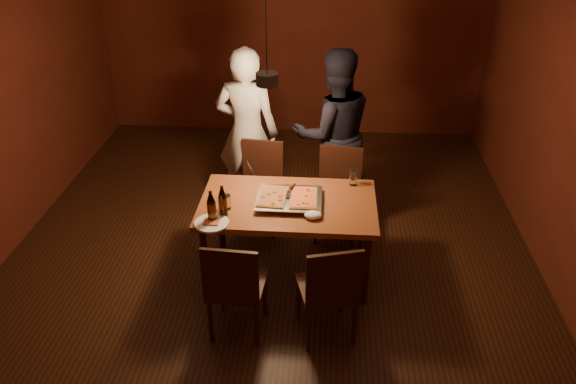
# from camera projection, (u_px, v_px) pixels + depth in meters

# --- Properties ---
(room_shell) EXTENTS (6.00, 6.00, 6.00)m
(room_shell) POSITION_uv_depth(u_px,v_px,m) (268.00, 120.00, 4.67)
(room_shell) COLOR #3A1F0F
(room_shell) RESTS_ON ground
(dining_table) EXTENTS (1.50, 0.90, 0.75)m
(dining_table) POSITION_uv_depth(u_px,v_px,m) (288.00, 210.00, 4.81)
(dining_table) COLOR #9A4F27
(dining_table) RESTS_ON floor
(chair_far_left) EXTENTS (0.47, 0.47, 0.49)m
(chair_far_left) POSITION_uv_depth(u_px,v_px,m) (261.00, 177.00, 5.61)
(chair_far_left) COLOR #38190F
(chair_far_left) RESTS_ON floor
(chair_far_right) EXTENTS (0.47, 0.47, 0.49)m
(chair_far_right) POSITION_uv_depth(u_px,v_px,m) (339.00, 184.00, 5.48)
(chair_far_right) COLOR #38190F
(chair_far_right) RESTS_ON floor
(chair_near_left) EXTENTS (0.45, 0.45, 0.49)m
(chair_near_left) POSITION_uv_depth(u_px,v_px,m) (234.00, 281.00, 4.19)
(chair_near_left) COLOR #38190F
(chair_near_left) RESTS_ON floor
(chair_near_right) EXTENTS (0.52, 0.52, 0.49)m
(chair_near_right) POSITION_uv_depth(u_px,v_px,m) (330.00, 284.00, 4.16)
(chair_near_right) COLOR #38190F
(chair_near_right) RESTS_ON floor
(pizza_tray) EXTENTS (0.57, 0.48, 0.05)m
(pizza_tray) POSITION_uv_depth(u_px,v_px,m) (289.00, 200.00, 4.76)
(pizza_tray) COLOR silver
(pizza_tray) RESTS_ON dining_table
(pizza_meat) EXTENTS (0.26, 0.38, 0.02)m
(pizza_meat) POSITION_uv_depth(u_px,v_px,m) (273.00, 196.00, 4.75)
(pizza_meat) COLOR maroon
(pizza_meat) RESTS_ON pizza_tray
(pizza_cheese) EXTENTS (0.24, 0.37, 0.02)m
(pizza_cheese) POSITION_uv_depth(u_px,v_px,m) (304.00, 197.00, 4.73)
(pizza_cheese) COLOR gold
(pizza_cheese) RESTS_ON pizza_tray
(spatula) EXTENTS (0.15, 0.25, 0.04)m
(spatula) POSITION_uv_depth(u_px,v_px,m) (288.00, 194.00, 4.77)
(spatula) COLOR silver
(spatula) RESTS_ON pizza_tray
(beer_bottle_a) EXTENTS (0.07, 0.07, 0.27)m
(beer_bottle_a) POSITION_uv_depth(u_px,v_px,m) (211.00, 207.00, 4.45)
(beer_bottle_a) COLOR black
(beer_bottle_a) RESTS_ON dining_table
(beer_bottle_b) EXTENTS (0.07, 0.07, 0.27)m
(beer_bottle_b) POSITION_uv_depth(u_px,v_px,m) (223.00, 201.00, 4.53)
(beer_bottle_b) COLOR black
(beer_bottle_b) RESTS_ON dining_table
(water_glass_left) EXTENTS (0.08, 0.08, 0.12)m
(water_glass_left) POSITION_uv_depth(u_px,v_px,m) (226.00, 202.00, 4.65)
(water_glass_left) COLOR silver
(water_glass_left) RESTS_ON dining_table
(water_glass_right) EXTENTS (0.07, 0.07, 0.14)m
(water_glass_right) POSITION_uv_depth(u_px,v_px,m) (353.00, 178.00, 5.00)
(water_glass_right) COLOR silver
(water_glass_right) RESTS_ON dining_table
(plate_slice) EXTENTS (0.28, 0.28, 0.03)m
(plate_slice) POSITION_uv_depth(u_px,v_px,m) (211.00, 223.00, 4.48)
(plate_slice) COLOR white
(plate_slice) RESTS_ON dining_table
(napkin) EXTENTS (0.14, 0.11, 0.06)m
(napkin) POSITION_uv_depth(u_px,v_px,m) (313.00, 215.00, 4.54)
(napkin) COLOR white
(napkin) RESTS_ON dining_table
(diner_white) EXTENTS (0.70, 0.51, 1.77)m
(diner_white) POSITION_uv_depth(u_px,v_px,m) (247.00, 133.00, 5.70)
(diner_white) COLOR silver
(diner_white) RESTS_ON floor
(diner_dark) EXTENTS (1.00, 0.87, 1.76)m
(diner_dark) POSITION_uv_depth(u_px,v_px,m) (333.00, 134.00, 5.69)
(diner_dark) COLOR black
(diner_dark) RESTS_ON floor
(pendant_lamp) EXTENTS (0.18, 0.18, 1.10)m
(pendant_lamp) POSITION_uv_depth(u_px,v_px,m) (267.00, 78.00, 4.49)
(pendant_lamp) COLOR black
(pendant_lamp) RESTS_ON ceiling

